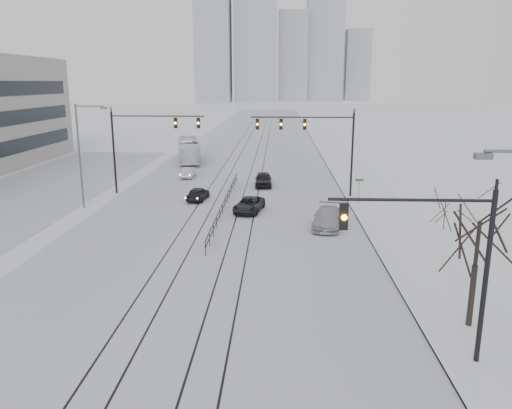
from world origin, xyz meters
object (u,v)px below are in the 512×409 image
object	(u,v)px
bare_tree	(479,233)
box_truck	(189,150)
sedan_nb_far	(263,179)
sedan_sb_inner	(198,194)
sedan_nb_front	(249,205)
traffic_mast_near	(444,254)
sedan_nb_right	(327,218)
sedan_sb_outer	(188,172)

from	to	relation	value
bare_tree	box_truck	size ratio (longest dim) A/B	0.53
sedan_nb_far	sedan_sb_inner	bearing A→B (deg)	-132.52
sedan_nb_front	box_truck	xyz separation A→B (m)	(-9.92, 27.00, 0.99)
traffic_mast_near	sedan_nb_right	size ratio (longest dim) A/B	1.39
traffic_mast_near	sedan_sb_inner	bearing A→B (deg)	116.65
sedan_sb_outer	sedan_nb_front	world-z (taller)	sedan_sb_outer
bare_tree	sedan_sb_inner	world-z (taller)	bare_tree
bare_tree	sedan_nb_far	distance (m)	32.83
box_truck	sedan_nb_far	bearing A→B (deg)	112.04
traffic_mast_near	sedan_sb_outer	bearing A→B (deg)	113.28
bare_tree	sedan_sb_outer	distance (m)	40.50
traffic_mast_near	sedan_nb_far	world-z (taller)	traffic_mast_near
traffic_mast_near	sedan_nb_far	distance (m)	35.07
sedan_nb_right	sedan_nb_far	world-z (taller)	sedan_nb_far
sedan_sb_inner	sedan_sb_outer	world-z (taller)	sedan_sb_inner
sedan_sb_outer	box_truck	world-z (taller)	box_truck
sedan_nb_right	sedan_sb_outer	bearing A→B (deg)	135.33
sedan_sb_inner	sedan_nb_right	xyz separation A→B (m)	(11.22, -8.39, 0.10)
sedan_sb_inner	box_truck	size ratio (longest dim) A/B	0.32
sedan_nb_front	sedan_sb_outer	bearing A→B (deg)	127.94
bare_tree	sedan_nb_right	world-z (taller)	bare_tree
sedan_nb_front	box_truck	world-z (taller)	box_truck
bare_tree	sedan_nb_front	distance (m)	23.32
sedan_nb_far	traffic_mast_near	bearing A→B (deg)	-78.53
sedan_sb_outer	sedan_nb_right	xyz separation A→B (m)	(14.14, -19.73, 0.11)
bare_tree	sedan_sb_outer	xyz separation A→B (m)	(-19.00, 35.56, -3.87)
sedan_sb_inner	sedan_nb_far	xyz separation A→B (m)	(5.90, 6.76, 0.10)
sedan_sb_outer	sedan_nb_right	distance (m)	24.27
sedan_sb_inner	sedan_sb_outer	distance (m)	11.71
traffic_mast_near	bare_tree	bearing A→B (deg)	51.24
bare_tree	sedan_nb_far	size ratio (longest dim) A/B	1.42
sedan_sb_outer	bare_tree	bearing A→B (deg)	118.12
traffic_mast_near	sedan_nb_far	size ratio (longest dim) A/B	1.63
sedan_sb_inner	sedan_nb_right	size ratio (longest dim) A/B	0.74
box_truck	sedan_nb_right	bearing A→B (deg)	105.53
sedan_nb_far	sedan_nb_right	bearing A→B (deg)	-72.05
sedan_nb_far	sedan_nb_front	bearing A→B (deg)	-96.09
sedan_nb_front	bare_tree	bearing A→B (deg)	-50.58
traffic_mast_near	sedan_sb_inner	size ratio (longest dim) A/B	1.89
bare_tree	sedan_nb_front	bearing A→B (deg)	118.76
bare_tree	sedan_sb_inner	distance (m)	29.33
traffic_mast_near	box_truck	bearing A→B (deg)	110.32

